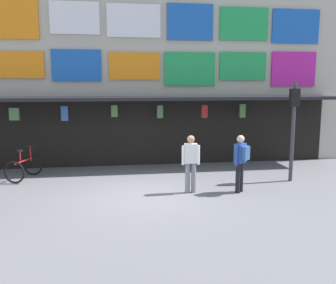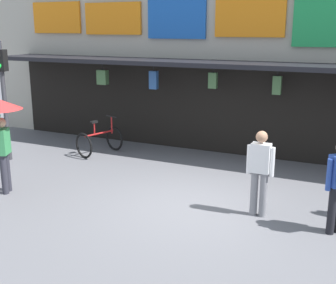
{
  "view_description": "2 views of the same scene",
  "coord_description": "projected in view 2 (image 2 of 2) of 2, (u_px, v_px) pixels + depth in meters",
  "views": [
    {
      "loc": [
        -0.82,
        -10.16,
        3.14
      ],
      "look_at": [
        0.68,
        -0.04,
        1.52
      ],
      "focal_mm": 39.58,
      "sensor_mm": 36.0,
      "label": 1
    },
    {
      "loc": [
        3.07,
        -7.81,
        3.53
      ],
      "look_at": [
        -0.8,
        0.55,
        1.11
      ],
      "focal_mm": 46.74,
      "sensor_mm": 36.0,
      "label": 2
    }
  ],
  "objects": [
    {
      "name": "ground_plane",
      "position": [
        192.0,
        205.0,
        8.99
      ],
      "size": [
        80.0,
        80.0,
        0.0
      ],
      "primitive_type": "plane",
      "color": "slate"
    },
    {
      "name": "bicycle_parked",
      "position": [
        100.0,
        141.0,
        12.49
      ],
      "size": [
        1.04,
        1.33,
        1.05
      ],
      "color": "black",
      "rests_on": "ground"
    },
    {
      "name": "traffic_light_near",
      "position": [
        3.0,
        82.0,
        11.53
      ],
      "size": [
        0.33,
        0.35,
        3.2
      ],
      "color": "#38383D",
      "rests_on": "ground"
    },
    {
      "name": "pedestrian_with_umbrella",
      "position": [
        0.0,
        119.0,
        9.26
      ],
      "size": [
        0.96,
        0.96,
        2.08
      ],
      "color": "#2D2D38",
      "rests_on": "ground"
    },
    {
      "name": "pedestrian_in_black",
      "position": [
        260.0,
        169.0,
        8.24
      ],
      "size": [
        0.53,
        0.22,
        1.68
      ],
      "color": "gray",
      "rests_on": "ground"
    },
    {
      "name": "shopfront",
      "position": [
        256.0,
        11.0,
        11.99
      ],
      "size": [
        18.0,
        2.6,
        8.0
      ],
      "color": "#B2AD9E",
      "rests_on": "ground"
    }
  ]
}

